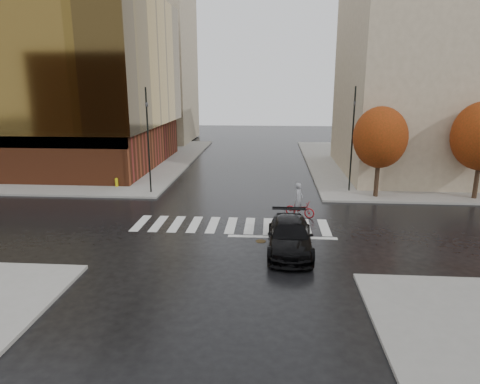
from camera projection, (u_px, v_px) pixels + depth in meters
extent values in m
plane|color=black|center=(230.00, 228.00, 24.98)|extent=(120.00, 120.00, 0.00)
cube|color=gray|center=(58.00, 159.00, 46.73)|extent=(30.00, 30.00, 0.15)
cube|color=gray|center=(454.00, 164.00, 43.75)|extent=(30.00, 30.00, 0.15)
cube|color=silver|center=(231.00, 225.00, 25.47)|extent=(12.00, 3.00, 0.01)
cube|color=brown|center=(32.00, 144.00, 43.39)|extent=(26.00, 18.00, 4.00)
cube|color=olive|center=(22.00, 62.00, 41.38)|extent=(27.00, 19.00, 12.00)
cube|color=tan|center=(439.00, 72.00, 37.89)|extent=(16.00, 16.00, 18.00)
cube|color=tan|center=(141.00, 68.00, 59.29)|extent=(14.00, 12.00, 20.00)
cylinder|color=#312116|center=(377.00, 178.00, 31.03)|extent=(0.32, 0.32, 2.80)
ellipsoid|color=#992E0E|center=(380.00, 137.00, 30.30)|extent=(3.80, 3.80, 4.37)
cylinder|color=#312116|center=(477.00, 179.00, 30.53)|extent=(0.32, 0.32, 2.80)
imported|color=black|center=(290.00, 236.00, 21.44)|extent=(2.29, 5.49, 1.58)
imported|color=maroon|center=(300.00, 209.00, 26.97)|extent=(2.03, 1.42, 1.01)
imported|color=gray|center=(299.00, 199.00, 26.82)|extent=(0.76, 0.89, 2.06)
cylinder|color=black|center=(148.00, 141.00, 31.58)|extent=(0.12, 0.12, 7.78)
imported|color=black|center=(146.00, 102.00, 30.87)|extent=(0.23, 0.21, 0.97)
cylinder|color=black|center=(352.00, 140.00, 32.06)|extent=(0.12, 0.12, 7.84)
imported|color=black|center=(355.00, 101.00, 31.34)|extent=(0.21, 0.24, 0.98)
cylinder|color=#C9BB0B|center=(117.00, 183.00, 34.19)|extent=(0.23, 0.23, 0.58)
sphere|color=#C9BB0B|center=(116.00, 179.00, 34.11)|extent=(0.25, 0.25, 0.25)
cylinder|color=#423117|center=(261.00, 241.00, 22.92)|extent=(0.56, 0.56, 0.01)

